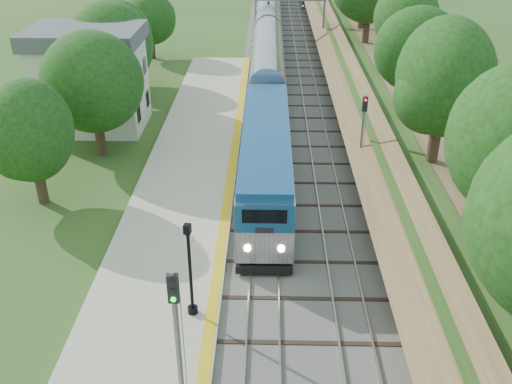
{
  "coord_description": "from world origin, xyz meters",
  "views": [
    {
      "loc": [
        0.13,
        -13.58,
        17.58
      ],
      "look_at": [
        -0.5,
        13.74,
        2.8
      ],
      "focal_mm": 40.0,
      "sensor_mm": 36.0,
      "label": 1
    }
  ],
  "objects_px": {
    "signal_gantry": "(290,9)",
    "signal_farside": "(363,129)",
    "station_building": "(90,78)",
    "lamppost_far": "(190,275)",
    "signal_platform": "(177,330)",
    "train": "(268,26)"
  },
  "relations": [
    {
      "from": "signal_platform",
      "to": "signal_farside",
      "type": "xyz_separation_m",
      "value": [
        9.1,
        19.57,
        -0.56
      ]
    },
    {
      "from": "signal_gantry",
      "to": "lamppost_far",
      "type": "relative_size",
      "value": 1.79
    },
    {
      "from": "station_building",
      "to": "signal_farside",
      "type": "height_order",
      "value": "station_building"
    },
    {
      "from": "station_building",
      "to": "signal_platform",
      "type": "bearing_deg",
      "value": -68.98
    },
    {
      "from": "signal_platform",
      "to": "train",
      "type": "bearing_deg",
      "value": 87.08
    },
    {
      "from": "lamppost_far",
      "to": "signal_platform",
      "type": "xyz_separation_m",
      "value": [
        0.31,
        -5.47,
        1.78
      ]
    },
    {
      "from": "station_building",
      "to": "train",
      "type": "height_order",
      "value": "station_building"
    },
    {
      "from": "train",
      "to": "lamppost_far",
      "type": "distance_m",
      "value": 51.52
    },
    {
      "from": "station_building",
      "to": "train",
      "type": "relative_size",
      "value": 0.09
    },
    {
      "from": "lamppost_far",
      "to": "signal_gantry",
      "type": "bearing_deg",
      "value": 83.3
    },
    {
      "from": "signal_gantry",
      "to": "lamppost_far",
      "type": "xyz_separation_m",
      "value": [
        -5.69,
        -48.4,
        -2.34
      ]
    },
    {
      "from": "signal_platform",
      "to": "signal_farside",
      "type": "bearing_deg",
      "value": 65.06
    },
    {
      "from": "station_building",
      "to": "signal_gantry",
      "type": "bearing_deg",
      "value": 56.62
    },
    {
      "from": "station_building",
      "to": "lamppost_far",
      "type": "relative_size",
      "value": 1.83
    },
    {
      "from": "station_building",
      "to": "train",
      "type": "bearing_deg",
      "value": 63.45
    },
    {
      "from": "signal_gantry",
      "to": "signal_farside",
      "type": "xyz_separation_m",
      "value": [
        3.73,
        -34.3,
        -1.12
      ]
    },
    {
      "from": "train",
      "to": "signal_platform",
      "type": "xyz_separation_m",
      "value": [
        -2.9,
        -56.89,
        2.02
      ]
    },
    {
      "from": "signal_platform",
      "to": "signal_farside",
      "type": "relative_size",
      "value": 1.08
    },
    {
      "from": "lamppost_far",
      "to": "signal_farside",
      "type": "bearing_deg",
      "value": 56.27
    },
    {
      "from": "train",
      "to": "signal_platform",
      "type": "distance_m",
      "value": 57.0
    },
    {
      "from": "signal_platform",
      "to": "signal_farside",
      "type": "distance_m",
      "value": 21.59
    },
    {
      "from": "signal_farside",
      "to": "lamppost_far",
      "type": "bearing_deg",
      "value": -123.73
    }
  ]
}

